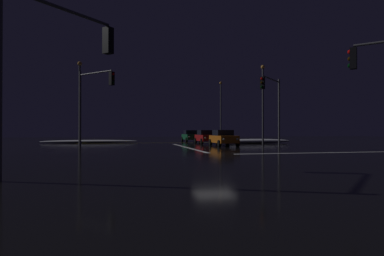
% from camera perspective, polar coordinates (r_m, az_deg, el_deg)
% --- Properties ---
extents(ground, '(120.00, 120.00, 0.10)m').
position_cam_1_polar(ground, '(20.30, 3.89, -4.83)').
color(ground, black).
extents(stop_line_north, '(0.35, 14.94, 0.01)m').
position_cam_1_polar(stop_line_north, '(28.75, -0.89, -3.45)').
color(stop_line_north, white).
rests_on(stop_line_north, ground).
extents(centre_line_ns, '(22.00, 0.15, 0.01)m').
position_cam_1_polar(centre_line_ns, '(40.18, -4.10, -2.62)').
color(centre_line_ns, yellow).
rests_on(centre_line_ns, ground).
extents(crosswalk_bar_east, '(14.94, 0.40, 0.01)m').
position_cam_1_polar(crosswalk_bar_east, '(24.23, 24.38, -3.95)').
color(crosswalk_bar_east, white).
rests_on(crosswalk_bar_east, ground).
extents(snow_bank_left_curb, '(11.54, 1.50, 0.37)m').
position_cam_1_polar(snow_bank_left_curb, '(41.39, -17.53, -2.28)').
color(snow_bank_left_curb, white).
rests_on(snow_bank_left_curb, ground).
extents(snow_bank_right_curb, '(9.29, 1.50, 0.53)m').
position_cam_1_polar(snow_bank_right_curb, '(38.76, 10.82, -2.29)').
color(snow_bank_right_curb, white).
rests_on(snow_bank_right_curb, ground).
extents(sedan_orange, '(2.02, 4.33, 1.57)m').
position_cam_1_polar(sedan_orange, '(31.80, 5.55, -1.73)').
color(sedan_orange, '#C66014').
rests_on(sedan_orange, ground).
extents(sedan_red, '(2.02, 4.33, 1.57)m').
position_cam_1_polar(sedan_red, '(37.51, 2.50, -1.55)').
color(sedan_red, maroon).
rests_on(sedan_red, ground).
extents(sedan_green, '(2.02, 4.33, 1.57)m').
position_cam_1_polar(sedan_green, '(43.65, -0.21, -1.40)').
color(sedan_green, '#14512D').
rests_on(sedan_green, ground).
extents(traffic_signal_ne, '(3.44, 3.44, 6.47)m').
position_cam_1_polar(traffic_signal_ne, '(30.49, 14.03, 5.14)').
color(traffic_signal_ne, '#4C4C51').
rests_on(traffic_signal_ne, ground).
extents(traffic_signal_nw, '(2.99, 2.99, 6.49)m').
position_cam_1_polar(traffic_signal_nw, '(27.71, -17.09, 5.67)').
color(traffic_signal_nw, '#4C4C51').
rests_on(traffic_signal_nw, ground).
extents(traffic_signal_sw, '(3.27, 3.27, 6.02)m').
position_cam_1_polar(traffic_signal_sw, '(12.16, -22.98, 12.29)').
color(traffic_signal_sw, '#4C4C51').
rests_on(traffic_signal_sw, ground).
extents(streetlamp_left_near, '(0.44, 0.44, 8.41)m').
position_cam_1_polar(streetlamp_left_near, '(34.20, -19.21, 5.23)').
color(streetlamp_left_near, '#424247').
rests_on(streetlamp_left_near, ground).
extents(streetlamp_right_far, '(0.44, 0.44, 9.41)m').
position_cam_1_polar(streetlamp_right_far, '(52.23, 5.09, 3.80)').
color(streetlamp_right_far, '#424247').
rests_on(streetlamp_right_far, ground).
extents(streetlamp_right_near, '(0.44, 0.44, 8.89)m').
position_cam_1_polar(streetlamp_right_near, '(37.27, 12.40, 5.13)').
color(streetlamp_right_near, '#424247').
rests_on(streetlamp_right_near, ground).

